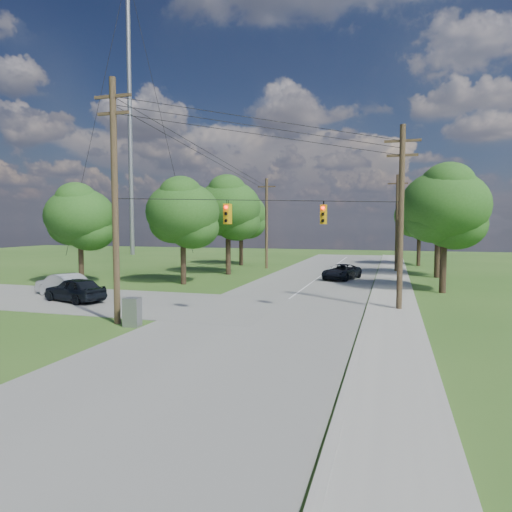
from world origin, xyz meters
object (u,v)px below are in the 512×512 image
(pole_ne, at_px, (401,215))
(control_cabinet, at_px, (132,312))
(pole_north_e, at_px, (397,222))
(car_main_north, at_px, (341,272))
(pole_north_w, at_px, (267,223))
(car_cross_silver, at_px, (63,285))
(car_cross_dark, at_px, (75,289))
(pole_sw, at_px, (115,198))

(pole_ne, distance_m, control_cabinet, 15.52)
(pole_north_e, relative_size, car_main_north, 2.08)
(pole_ne, bearing_deg, control_cabinet, -147.47)
(control_cabinet, bearing_deg, pole_ne, 28.33)
(pole_ne, xyz_separation_m, pole_north_e, (-0.00, 22.00, -0.34))
(pole_north_e, xyz_separation_m, pole_north_w, (-13.90, 0.00, 0.00))
(pole_north_w, distance_m, car_cross_silver, 24.93)
(car_main_north, bearing_deg, car_cross_dark, -114.79)
(pole_ne, relative_size, car_main_north, 2.18)
(pole_ne, relative_size, car_cross_dark, 2.31)
(pole_north_e, bearing_deg, pole_sw, -114.52)
(pole_ne, bearing_deg, car_cross_silver, -177.00)
(pole_sw, xyz_separation_m, car_main_north, (8.77, 21.50, -5.53))
(pole_sw, relative_size, car_cross_dark, 2.64)
(car_main_north, bearing_deg, pole_sw, -95.08)
(pole_ne, height_order, car_cross_silver, pole_ne)
(pole_north_w, xyz_separation_m, car_cross_silver, (-8.17, -23.16, -4.32))
(pole_north_w, bearing_deg, pole_ne, -57.71)
(pole_sw, bearing_deg, pole_north_w, 90.77)
(pole_north_e, distance_m, control_cabinet, 32.73)
(pole_north_w, relative_size, car_main_north, 2.08)
(car_cross_dark, bearing_deg, pole_north_e, 158.40)
(pole_sw, height_order, pole_north_w, pole_sw)
(car_cross_dark, height_order, car_main_north, car_cross_dark)
(pole_north_e, distance_m, car_cross_silver, 32.28)
(pole_north_e, bearing_deg, car_main_north, -120.28)
(car_cross_silver, bearing_deg, car_cross_dark, 75.51)
(pole_north_e, bearing_deg, control_cabinet, -112.58)
(pole_ne, height_order, pole_north_e, pole_ne)
(car_cross_silver, distance_m, control_cabinet, 11.77)
(car_cross_silver, bearing_deg, car_main_north, 152.40)
(pole_north_e, xyz_separation_m, car_cross_silver, (-22.07, -23.16, -4.32))
(car_cross_silver, relative_size, car_main_north, 0.98)
(car_cross_silver, bearing_deg, pole_ne, 114.44)
(car_cross_dark, xyz_separation_m, control_cabinet, (7.30, -5.10, -0.11))
(car_main_north, bearing_deg, pole_north_w, 155.65)
(car_main_north, relative_size, control_cabinet, 3.43)
(control_cabinet, bearing_deg, car_cross_silver, 140.62)
(pole_north_e, relative_size, car_cross_dark, 2.20)
(pole_north_e, distance_m, pole_north_w, 13.90)
(pole_ne, xyz_separation_m, pole_north_w, (-13.90, 22.00, -0.34))
(pole_ne, relative_size, pole_north_w, 1.05)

